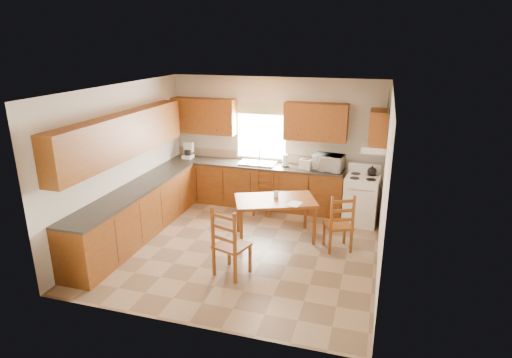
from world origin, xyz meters
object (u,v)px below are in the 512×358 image
(microwave, at_px, (329,162))
(chair_near_left, at_px, (232,241))
(chair_near_right, at_px, (338,221))
(dining_table, at_px, (275,219))
(chair_far_right, at_px, (336,193))
(stove, at_px, (361,200))
(chair_far_left, at_px, (263,194))

(microwave, height_order, chair_near_left, microwave)
(chair_near_left, xyz_separation_m, chair_near_right, (1.45, 1.29, -0.04))
(dining_table, height_order, chair_far_right, chair_far_right)
(microwave, height_order, dining_table, microwave)
(stove, xyz_separation_m, chair_near_left, (-1.75, -2.53, 0.09))
(dining_table, distance_m, chair_far_left, 1.13)
(chair_far_left, bearing_deg, stove, 2.29)
(dining_table, bearing_deg, microwave, 40.42)
(chair_near_right, relative_size, chair_far_right, 1.07)
(chair_near_left, relative_size, chair_near_right, 1.08)
(chair_far_left, distance_m, chair_far_right, 1.47)
(microwave, xyz_separation_m, dining_table, (-0.73, -1.45, -0.71))
(chair_far_left, bearing_deg, chair_near_left, -87.13)
(chair_near_right, xyz_separation_m, chair_far_left, (-1.63, 1.11, -0.06))
(chair_near_right, bearing_deg, microwave, -99.94)
(chair_far_right, bearing_deg, chair_near_left, -136.23)
(chair_near_right, bearing_deg, stove, -128.09)
(chair_near_right, height_order, chair_far_left, chair_near_right)
(microwave, xyz_separation_m, chair_near_left, (-1.05, -2.84, -0.53))
(chair_far_right, bearing_deg, chair_near_right, -104.22)
(dining_table, bearing_deg, chair_far_left, 93.82)
(chair_far_right, bearing_deg, dining_table, -145.85)
(stove, relative_size, chair_near_left, 0.84)
(microwave, relative_size, dining_table, 0.38)
(dining_table, distance_m, chair_near_left, 1.44)
(stove, relative_size, chair_near_right, 0.91)
(chair_near_left, distance_m, chair_far_left, 2.41)
(chair_near_left, relative_size, chair_far_right, 1.16)
(stove, bearing_deg, chair_far_right, 159.70)
(dining_table, height_order, chair_near_right, chair_near_right)
(chair_near_right, distance_m, chair_far_right, 1.50)
(chair_near_left, xyz_separation_m, chair_far_left, (-0.19, 2.40, -0.11))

